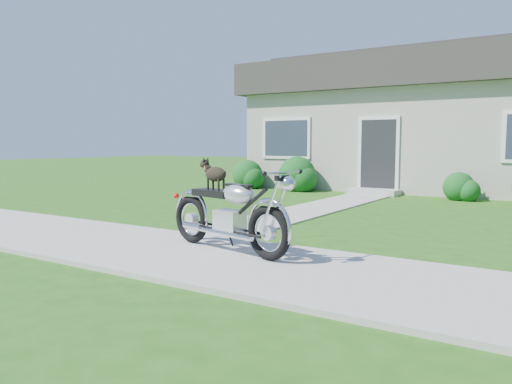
# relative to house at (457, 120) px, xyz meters

# --- Properties ---
(ground) EXTENTS (80.00, 80.00, 0.00)m
(ground) POSITION_rel_house_xyz_m (0.00, -11.99, -2.16)
(ground) COLOR #235114
(ground) RESTS_ON ground
(sidewalk) EXTENTS (24.00, 2.20, 0.04)m
(sidewalk) POSITION_rel_house_xyz_m (0.00, -11.99, -2.14)
(sidewalk) COLOR #9E9B93
(sidewalk) RESTS_ON ground
(walkway) EXTENTS (1.20, 8.00, 0.03)m
(walkway) POSITION_rel_house_xyz_m (-1.50, -6.99, -2.14)
(walkway) COLOR #9E9B93
(walkway) RESTS_ON ground
(house) EXTENTS (12.60, 7.03, 4.50)m
(house) POSITION_rel_house_xyz_m (0.00, 0.00, 0.00)
(house) COLOR #ABA79B
(house) RESTS_ON ground
(shrub_row) EXTENTS (10.96, 1.13, 1.13)m
(shrub_row) POSITION_rel_house_xyz_m (-0.67, -3.49, -1.72)
(shrub_row) COLOR #144E19
(shrub_row) RESTS_ON ground
(potted_plant_left) EXTENTS (0.62, 0.55, 0.66)m
(potted_plant_left) POSITION_rel_house_xyz_m (-3.54, -3.44, -1.83)
(potted_plant_left) COLOR #225E19
(potted_plant_left) RESTS_ON ground
(potted_plant_right) EXTENTS (0.55, 0.55, 0.71)m
(potted_plant_right) POSITION_rel_house_xyz_m (0.88, -3.44, -1.80)
(potted_plant_right) COLOR #346F1E
(potted_plant_right) RESTS_ON ground
(motorcycle_with_dog) EXTENTS (2.20, 0.81, 1.17)m
(motorcycle_with_dog) POSITION_rel_house_xyz_m (-0.47, -11.70, -1.60)
(motorcycle_with_dog) COLOR black
(motorcycle_with_dog) RESTS_ON sidewalk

